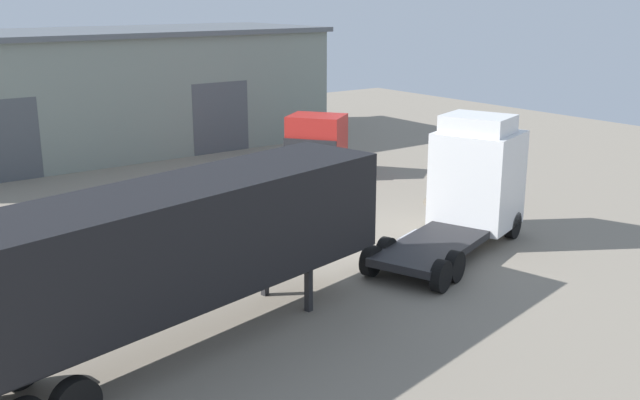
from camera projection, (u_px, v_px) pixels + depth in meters
ground_plane at (291, 241)px, 24.79m from camera, size 60.00×60.00×0.00m
warehouse_building at (87, 92)px, 37.99m from camera, size 24.81×8.88×6.16m
tractor_unit_white at (471, 184)px, 24.30m from camera, size 7.16×4.59×4.16m
container_trailer_blue at (183, 244)px, 16.77m from camera, size 11.15×4.69×3.86m
flatbed_truck_red at (309, 151)px, 32.59m from camera, size 7.49×6.38×2.70m
gravel_pile at (473, 189)px, 29.01m from camera, size 3.80×3.80×1.15m
oil_drum at (148, 226)px, 24.85m from camera, size 0.58×0.58×0.88m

